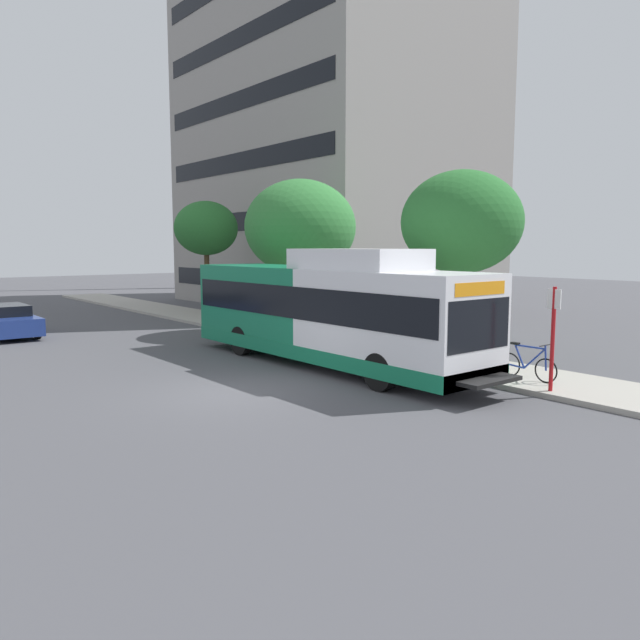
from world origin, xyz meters
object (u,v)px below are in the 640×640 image
Objects in this scene: street_tree_mid_block at (300,227)px; street_tree_far_block at (206,229)px; bicycle_parked at (528,364)px; parked_car_far_lane at (7,321)px; bus_stop_sign_pole at (553,331)px; transit_bus at (327,311)px; street_tree_near_stop at (461,222)px.

street_tree_mid_block reaches higher than street_tree_far_block.
parked_car_far_lane reaches higher than bicycle_parked.
bus_stop_sign_pole is 1.48× the size of bicycle_parked.
bus_stop_sign_pole is (1.76, -6.60, -0.05)m from transit_bus.
bus_stop_sign_pole is 5.92m from street_tree_near_stop.
street_tree_mid_block is at bearing -33.69° from parked_car_far_lane.
transit_bus reaches higher than bus_stop_sign_pole.
street_tree_mid_block is at bearing 81.40° from bus_stop_sign_pole.
parked_car_far_lane is (-8.88, 18.56, 0.10)m from bicycle_parked.
transit_bus reaches higher than bicycle_parked.
bus_stop_sign_pole is 1.71m from bicycle_parked.
street_tree_far_block reaches higher than parked_car_far_lane.
bus_stop_sign_pole is at bearing -98.60° from street_tree_mid_block.
street_tree_mid_block is 1.42× the size of parked_car_far_lane.
bicycle_parked is 0.39× the size of parked_car_far_lane.
street_tree_near_stop reaches higher than transit_bus.
street_tree_near_stop reaches higher than bicycle_parked.
street_tree_mid_block is at bearing 84.02° from bicycle_parked.
street_tree_far_block is (2.10, 21.45, 3.02)m from bus_stop_sign_pole.
street_tree_near_stop reaches higher than bus_stop_sign_pole.
bicycle_parked is 0.29× the size of street_tree_far_block.
street_tree_far_block is (1.38, 20.33, 4.10)m from bicycle_parked.
street_tree_mid_block is at bearing 59.56° from transit_bus.
street_tree_far_block is 11.15m from parked_car_far_lane.
bus_stop_sign_pole is 21.31m from parked_car_far_lane.
parked_car_far_lane is at bearing 146.31° from street_tree_mid_block.
transit_bus is at bearing -120.44° from street_tree_mid_block.
street_tree_near_stop is 1.01× the size of street_tree_far_block.
parked_car_far_lane is (-10.11, 6.74, -3.86)m from street_tree_mid_block.
bicycle_parked is at bearing -64.43° from parked_car_far_lane.
street_tree_mid_block reaches higher than parked_car_far_lane.
street_tree_mid_block is 12.75m from parked_car_far_lane.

